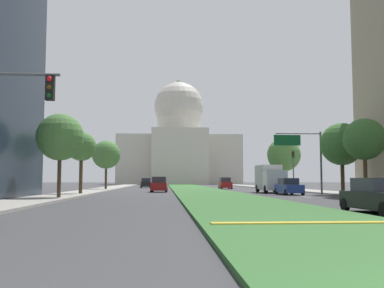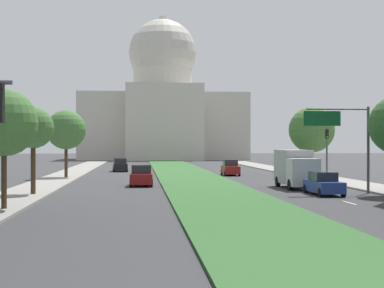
{
  "view_description": "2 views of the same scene",
  "coord_description": "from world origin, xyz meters",
  "px_view_note": "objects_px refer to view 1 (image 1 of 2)",
  "views": [
    {
      "loc": [
        -4.69,
        -4.19,
        1.55
      ],
      "look_at": [
        -1.05,
        53.49,
        6.18
      ],
      "focal_mm": 41.3,
      "sensor_mm": 36.0,
      "label": 1
    },
    {
      "loc": [
        -5.47,
        -2.37,
        3.74
      ],
      "look_at": [
        0.38,
        63.74,
        3.68
      ],
      "focal_mm": 55.56,
      "sensor_mm": 36.0,
      "label": 2
    }
  ],
  "objects_px": {
    "overhead_guide_sign": "(304,150)",
    "street_tree_left_distant": "(106,155)",
    "street_tree_right_far": "(342,144)",
    "sedan_lead_stopped": "(380,197)",
    "street_tree_left_mid": "(60,137)",
    "street_tree_left_far": "(81,147)",
    "traffic_light_far_right": "(293,165)",
    "capitol_building": "(179,146)",
    "sedan_far_horizon": "(225,184)",
    "street_tree_right_mid": "(364,139)",
    "sedan_midblock": "(289,187)",
    "street_tree_right_distant": "(284,155)",
    "sedan_distant": "(159,185)",
    "sedan_very_far": "(146,183)",
    "box_truck_delivery": "(270,178)"
  },
  "relations": [
    {
      "from": "capitol_building",
      "to": "overhead_guide_sign",
      "type": "xyz_separation_m",
      "value": [
        9.78,
        -97.49,
        -7.82
      ]
    },
    {
      "from": "capitol_building",
      "to": "overhead_guide_sign",
      "type": "distance_m",
      "value": 98.29
    },
    {
      "from": "sedan_lead_stopped",
      "to": "box_truck_delivery",
      "type": "bearing_deg",
      "value": 85.45
    },
    {
      "from": "street_tree_left_far",
      "to": "sedan_lead_stopped",
      "type": "relative_size",
      "value": 1.39
    },
    {
      "from": "capitol_building",
      "to": "street_tree_left_far",
      "type": "relative_size",
      "value": 6.08
    },
    {
      "from": "sedan_midblock",
      "to": "traffic_light_far_right",
      "type": "bearing_deg",
      "value": 70.85
    },
    {
      "from": "street_tree_left_far",
      "to": "sedan_very_far",
      "type": "height_order",
      "value": "street_tree_left_far"
    },
    {
      "from": "sedan_very_far",
      "to": "sedan_far_horizon",
      "type": "bearing_deg",
      "value": -39.98
    },
    {
      "from": "capitol_building",
      "to": "sedan_distant",
      "type": "bearing_deg",
      "value": -93.43
    },
    {
      "from": "street_tree_right_far",
      "to": "street_tree_left_distant",
      "type": "distance_m",
      "value": 35.02
    },
    {
      "from": "sedan_midblock",
      "to": "sedan_distant",
      "type": "height_order",
      "value": "sedan_distant"
    },
    {
      "from": "sedan_lead_stopped",
      "to": "sedan_very_far",
      "type": "relative_size",
      "value": 0.96
    },
    {
      "from": "street_tree_right_far",
      "to": "sedan_lead_stopped",
      "type": "xyz_separation_m",
      "value": [
        -7.93,
        -23.3,
        -4.26
      ]
    },
    {
      "from": "overhead_guide_sign",
      "to": "sedan_distant",
      "type": "bearing_deg",
      "value": 148.28
    },
    {
      "from": "street_tree_left_mid",
      "to": "street_tree_left_far",
      "type": "height_order",
      "value": "street_tree_left_mid"
    },
    {
      "from": "street_tree_right_mid",
      "to": "sedan_lead_stopped",
      "type": "relative_size",
      "value": 1.5
    },
    {
      "from": "street_tree_right_mid",
      "to": "sedan_distant",
      "type": "relative_size",
      "value": 1.6
    },
    {
      "from": "traffic_light_far_right",
      "to": "sedan_very_far",
      "type": "height_order",
      "value": "traffic_light_far_right"
    },
    {
      "from": "overhead_guide_sign",
      "to": "street_tree_right_mid",
      "type": "distance_m",
      "value": 8.2
    },
    {
      "from": "street_tree_left_mid",
      "to": "street_tree_left_distant",
      "type": "bearing_deg",
      "value": 90.65
    },
    {
      "from": "street_tree_right_far",
      "to": "sedan_distant",
      "type": "xyz_separation_m",
      "value": [
        -18.27,
        11.37,
        -4.17
      ]
    },
    {
      "from": "sedan_lead_stopped",
      "to": "overhead_guide_sign",
      "type": "bearing_deg",
      "value": 79.43
    },
    {
      "from": "sedan_lead_stopped",
      "to": "traffic_light_far_right",
      "type": "bearing_deg",
      "value": 79.62
    },
    {
      "from": "street_tree_left_mid",
      "to": "street_tree_right_distant",
      "type": "distance_m",
      "value": 39.69
    },
    {
      "from": "sedan_distant",
      "to": "box_truck_delivery",
      "type": "height_order",
      "value": "box_truck_delivery"
    },
    {
      "from": "overhead_guide_sign",
      "to": "street_tree_right_mid",
      "type": "xyz_separation_m",
      "value": [
        2.91,
        -7.65,
        0.39
      ]
    },
    {
      "from": "sedan_midblock",
      "to": "sedan_far_horizon",
      "type": "bearing_deg",
      "value": 95.88
    },
    {
      "from": "street_tree_left_distant",
      "to": "sedan_lead_stopped",
      "type": "xyz_separation_m",
      "value": [
        18.33,
        -46.47,
        -4.42
      ]
    },
    {
      "from": "capitol_building",
      "to": "street_tree_left_distant",
      "type": "distance_m",
      "value": 77.86
    },
    {
      "from": "traffic_light_far_right",
      "to": "sedan_midblock",
      "type": "distance_m",
      "value": 10.99
    },
    {
      "from": "street_tree_right_mid",
      "to": "street_tree_right_far",
      "type": "xyz_separation_m",
      "value": [
        0.28,
        5.6,
        0.02
      ]
    },
    {
      "from": "street_tree_right_mid",
      "to": "sedan_lead_stopped",
      "type": "xyz_separation_m",
      "value": [
        -7.65,
        -17.7,
        -4.24
      ]
    },
    {
      "from": "street_tree_right_far",
      "to": "street_tree_right_mid",
      "type": "bearing_deg",
      "value": -92.87
    },
    {
      "from": "traffic_light_far_right",
      "to": "street_tree_right_mid",
      "type": "xyz_separation_m",
      "value": [
        1.31,
        -16.89,
        1.69
      ]
    },
    {
      "from": "capitol_building",
      "to": "sedan_far_horizon",
      "type": "xyz_separation_m",
      "value": [
        5.13,
        -71.7,
        -11.58
      ]
    },
    {
      "from": "sedan_very_far",
      "to": "box_truck_delivery",
      "type": "xyz_separation_m",
      "value": [
        15.58,
        -31.35,
        0.85
      ]
    },
    {
      "from": "street_tree_right_mid",
      "to": "street_tree_left_far",
      "type": "height_order",
      "value": "street_tree_right_mid"
    },
    {
      "from": "sedan_midblock",
      "to": "capitol_building",
      "type": "bearing_deg",
      "value": 94.58
    },
    {
      "from": "sedan_lead_stopped",
      "to": "sedan_distant",
      "type": "relative_size",
      "value": 1.06
    },
    {
      "from": "sedan_lead_stopped",
      "to": "box_truck_delivery",
      "type": "xyz_separation_m",
      "value": [
        2.46,
        30.87,
        0.91
      ]
    },
    {
      "from": "street_tree_right_far",
      "to": "street_tree_right_distant",
      "type": "relative_size",
      "value": 0.93
    },
    {
      "from": "sedan_very_far",
      "to": "sedan_midblock",
      "type": "bearing_deg",
      "value": -67.09
    },
    {
      "from": "overhead_guide_sign",
      "to": "street_tree_right_mid",
      "type": "bearing_deg",
      "value": -69.15
    },
    {
      "from": "sedan_far_horizon",
      "to": "street_tree_left_mid",
      "type": "bearing_deg",
      "value": -117.1
    },
    {
      "from": "sedan_lead_stopped",
      "to": "sedan_distant",
      "type": "height_order",
      "value": "sedan_distant"
    },
    {
      "from": "traffic_light_far_right",
      "to": "sedan_far_horizon",
      "type": "bearing_deg",
      "value": 110.69
    },
    {
      "from": "overhead_guide_sign",
      "to": "street_tree_left_far",
      "type": "distance_m",
      "value": 22.83
    },
    {
      "from": "traffic_light_far_right",
      "to": "street_tree_left_far",
      "type": "distance_m",
      "value": 26.11
    },
    {
      "from": "overhead_guide_sign",
      "to": "street_tree_left_distant",
      "type": "bearing_deg",
      "value": 137.52
    },
    {
      "from": "capitol_building",
      "to": "traffic_light_far_right",
      "type": "distance_m",
      "value": 89.46
    }
  ]
}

